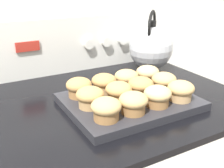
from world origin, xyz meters
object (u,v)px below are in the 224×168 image
(muffin_r1_c1, at_px, (119,91))
(muffin_r2_c3, at_px, (148,74))
(muffin_r1_c0, at_px, (90,97))
(muffin_r2_c0, at_px, (79,87))
(muffin_r2_c2, at_px, (126,78))
(muffin_pan, at_px, (129,102))
(muffin_r0_c2, at_px, (158,96))
(muffin_r0_c0, at_px, (106,109))
(tea_kettle, at_px, (151,47))
(muffin_r1_c3, at_px, (164,81))
(muffin_r0_c1, at_px, (133,102))
(muffin_r2_c1, at_px, (104,83))
(muffin_r1_c2, at_px, (141,86))
(muffin_r0_c3, at_px, (181,90))

(muffin_r1_c1, height_order, muffin_r2_c3, same)
(muffin_r1_c0, bearing_deg, muffin_r2_c0, 88.54)
(muffin_r2_c0, bearing_deg, muffin_r2_c2, -1.39)
(muffin_r2_c3, bearing_deg, muffin_r1_c0, -162.39)
(muffin_pan, bearing_deg, muffin_r2_c3, 33.52)
(muffin_r0_c2, relative_size, muffin_r1_c0, 1.00)
(muffin_pan, relative_size, muffin_r2_c0, 4.82)
(muffin_r0_c0, xyz_separation_m, muffin_r2_c3, (0.23, 0.16, 0.00))
(muffin_r1_c0, distance_m, muffin_r2_c3, 0.25)
(muffin_r1_c1, distance_m, tea_kettle, 0.38)
(muffin_r0_c0, distance_m, muffin_r1_c3, 0.25)
(muffin_r1_c1, bearing_deg, muffin_r0_c2, -45.24)
(muffin_pan, relative_size, muffin_r0_c1, 4.82)
(muffin_r1_c3, height_order, muffin_r2_c0, same)
(muffin_r2_c0, height_order, muffin_r2_c1, same)
(muffin_pan, xyz_separation_m, tea_kettle, (0.25, 0.24, 0.08))
(muffin_r1_c2, xyz_separation_m, muffin_r2_c1, (-0.08, 0.08, 0.00))
(muffin_r1_c0, relative_size, muffin_r2_c2, 1.00)
(muffin_r1_c3, xyz_separation_m, muffin_r2_c0, (-0.24, 0.08, 0.00))
(muffin_r0_c3, bearing_deg, muffin_r0_c2, 178.63)
(muffin_r1_c3, bearing_deg, muffin_r1_c2, 179.03)
(muffin_r1_c1, height_order, muffin_r2_c0, same)
(muffin_r1_c3, bearing_deg, muffin_r2_c0, 161.05)
(muffin_r1_c3, bearing_deg, muffin_r2_c1, 154.22)
(muffin_r1_c1, distance_m, muffin_r2_c2, 0.11)
(muffin_r0_c1, bearing_deg, muffin_pan, 63.12)
(muffin_r1_c3, relative_size, muffin_r2_c2, 1.00)
(muffin_pan, height_order, muffin_r1_c3, muffin_r1_c3)
(muffin_r0_c0, relative_size, tea_kettle, 0.32)
(muffin_r1_c2, xyz_separation_m, muffin_r1_c3, (0.08, -0.00, 0.00))
(muffin_pan, relative_size, muffin_r1_c0, 4.82)
(muffin_r1_c2, height_order, muffin_r1_c3, same)
(muffin_r0_c2, xyz_separation_m, muffin_r1_c1, (-0.07, 0.07, 0.00))
(muffin_r2_c0, relative_size, muffin_r2_c1, 1.00)
(muffin_r2_c1, relative_size, muffin_r2_c3, 1.00)
(muffin_r1_c1, xyz_separation_m, muffin_r2_c2, (0.07, 0.08, 0.00))
(muffin_r1_c2, bearing_deg, muffin_r2_c3, 43.98)
(muffin_r1_c2, relative_size, muffin_r2_c3, 1.00)
(muffin_r0_c0, bearing_deg, muffin_r1_c3, 18.24)
(muffin_r2_c1, bearing_deg, muffin_r1_c2, -44.28)
(muffin_r1_c2, distance_m, muffin_r2_c1, 0.11)
(muffin_r0_c1, bearing_deg, muffin_r1_c3, 26.41)
(muffin_r2_c2, bearing_deg, tea_kettle, 37.83)
(muffin_r0_c1, xyz_separation_m, tea_kettle, (0.29, 0.32, 0.04))
(muffin_r0_c3, relative_size, muffin_r1_c1, 1.00)
(muffin_r1_c3, bearing_deg, muffin_r2_c3, 90.82)
(muffin_r2_c0, bearing_deg, muffin_r2_c1, -3.16)
(muffin_r1_c1, distance_m, muffin_r2_c0, 0.12)
(muffin_r0_c1, relative_size, muffin_r0_c3, 1.00)
(muffin_r1_c2, height_order, muffin_r2_c3, same)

